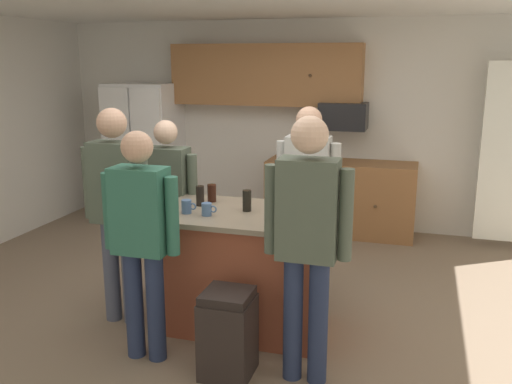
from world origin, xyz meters
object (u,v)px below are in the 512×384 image
(glass_pilsner, at_px, (310,204))
(trash_bin, at_px, (228,334))
(person_elder_center, at_px, (116,201))
(kitchen_island, at_px, (245,269))
(tumbler_amber, at_px, (247,201))
(glass_stout_tall, at_px, (212,193))
(glass_dark_ale, at_px, (200,196))
(microwave_over_range, at_px, (343,116))
(person_guest_by_door, at_px, (307,233))
(mug_blue_stoneware, at_px, (207,209))
(mug_ceramic_white, at_px, (187,207))
(person_host_foreground, at_px, (141,232))
(person_guest_left, at_px, (308,189))
(person_guest_right, at_px, (168,196))
(glass_short_whisky, at_px, (278,214))
(refrigerator, at_px, (145,152))

(glass_pilsner, height_order, trash_bin, glass_pilsner)
(person_elder_center, bearing_deg, kitchen_island, 0.00)
(kitchen_island, xyz_separation_m, tumbler_amber, (0.01, 0.03, 0.56))
(glass_stout_tall, xyz_separation_m, trash_bin, (0.47, -0.96, -0.73))
(person_elder_center, height_order, glass_dark_ale, person_elder_center)
(microwave_over_range, distance_m, person_guest_by_door, 3.40)
(mug_blue_stoneware, bearing_deg, kitchen_island, 35.43)
(person_elder_center, height_order, mug_ceramic_white, person_elder_center)
(person_host_foreground, height_order, glass_pilsner, person_host_foreground)
(trash_bin, bearing_deg, person_guest_left, 80.86)
(person_elder_center, distance_m, person_guest_right, 0.67)
(person_host_foreground, relative_size, glass_pilsner, 10.46)
(person_guest_right, bearing_deg, mug_blue_stoneware, -17.88)
(microwave_over_range, distance_m, person_guest_right, 2.66)
(microwave_over_range, height_order, glass_pilsner, microwave_over_range)
(person_elder_center, distance_m, mug_blue_stoneware, 0.76)
(glass_stout_tall, bearing_deg, mug_blue_stoneware, -73.85)
(tumbler_amber, relative_size, glass_stout_tall, 1.15)
(person_guest_by_door, bearing_deg, mug_blue_stoneware, 17.70)
(kitchen_island, xyz_separation_m, person_elder_center, (-1.00, -0.21, 0.54))
(glass_short_whisky, bearing_deg, tumbler_amber, 139.85)
(microwave_over_range, xyz_separation_m, glass_dark_ale, (-0.77, -2.65, -0.41))
(refrigerator, relative_size, trash_bin, 2.97)
(refrigerator, bearing_deg, glass_short_whisky, -48.10)
(kitchen_island, height_order, tumbler_amber, tumbler_amber)
(refrigerator, height_order, mug_blue_stoneware, refrigerator)
(trash_bin, bearing_deg, glass_dark_ale, 122.57)
(refrigerator, relative_size, microwave_over_range, 3.23)
(kitchen_island, relative_size, person_guest_right, 0.86)
(person_guest_right, distance_m, mug_blue_stoneware, 0.88)
(person_host_foreground, bearing_deg, kitchen_island, 0.00)
(microwave_over_range, height_order, person_guest_right, microwave_over_range)
(glass_short_whisky, relative_size, glass_dark_ale, 0.88)
(microwave_over_range, bearing_deg, refrigerator, -177.40)
(tumbler_amber, relative_size, glass_pilsner, 1.05)
(person_host_foreground, relative_size, glass_short_whisky, 11.54)
(person_guest_right, relative_size, trash_bin, 2.63)
(glass_short_whisky, xyz_separation_m, mug_ceramic_white, (-0.74, 0.07, -0.02))
(trash_bin, bearing_deg, tumbler_amber, 97.55)
(refrigerator, relative_size, glass_dark_ale, 11.06)
(refrigerator, xyz_separation_m, glass_pilsner, (2.72, -2.52, 0.13))
(refrigerator, distance_m, glass_short_whisky, 3.83)
(kitchen_island, height_order, mug_ceramic_white, mug_ceramic_white)
(mug_ceramic_white, bearing_deg, mug_blue_stoneware, -4.89)
(person_guest_right, bearing_deg, person_elder_center, -75.15)
(person_host_foreground, height_order, trash_bin, person_host_foreground)
(person_guest_by_door, distance_m, glass_stout_tall, 1.31)
(glass_stout_tall, bearing_deg, person_guest_left, 36.07)
(glass_short_whisky, distance_m, glass_dark_ale, 0.80)
(person_guest_right, distance_m, person_guest_by_door, 1.84)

